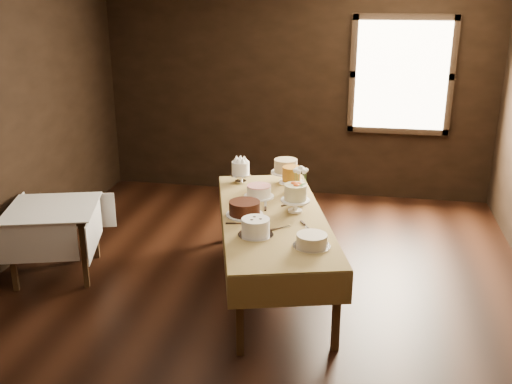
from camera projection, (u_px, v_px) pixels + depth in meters
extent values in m
cube|color=black|center=(252.00, 300.00, 5.19)|extent=(5.00, 6.00, 0.01)
cube|color=black|center=(296.00, 88.00, 7.51)|extent=(5.00, 0.02, 2.80)
cube|color=black|center=(79.00, 376.00, 1.95)|extent=(5.00, 0.02, 2.80)
cube|color=#FFEABF|center=(401.00, 76.00, 7.17)|extent=(1.10, 0.05, 1.30)
cube|color=#3C2814|center=(240.00, 317.00, 4.33)|extent=(0.07, 0.07, 0.64)
cube|color=#3C2814|center=(228.00, 213.00, 6.33)|extent=(0.07, 0.07, 0.64)
cube|color=#3C2814|center=(336.00, 313.00, 4.39)|extent=(0.07, 0.07, 0.64)
cube|color=#3C2814|center=(295.00, 211.00, 6.38)|extent=(0.07, 0.07, 0.64)
cube|color=#3C2814|center=(273.00, 217.00, 5.24)|extent=(1.40, 2.37, 0.04)
cube|color=#A78A4B|center=(273.00, 215.00, 5.23)|extent=(1.47, 2.45, 0.01)
cube|color=#3C2814|center=(12.00, 259.00, 5.27)|extent=(0.06, 0.06, 0.63)
cube|color=#3C2814|center=(30.00, 232.00, 5.86)|extent=(0.06, 0.06, 0.63)
cube|color=#3C2814|center=(84.00, 256.00, 5.33)|extent=(0.06, 0.06, 0.63)
cube|color=#3C2814|center=(95.00, 229.00, 5.92)|extent=(0.06, 0.06, 0.63)
cube|color=#3C2814|center=(52.00, 210.00, 5.48)|extent=(0.91, 0.91, 0.04)
cube|color=white|center=(52.00, 208.00, 5.48)|extent=(1.01, 1.01, 0.01)
cylinder|color=silver|center=(241.00, 177.00, 6.07)|extent=(0.22, 0.22, 0.11)
cylinder|color=white|center=(240.00, 167.00, 6.03)|extent=(0.23, 0.23, 0.13)
cylinder|color=white|center=(286.00, 177.00, 6.04)|extent=(0.30, 0.30, 0.13)
cylinder|color=#C6B184|center=(286.00, 164.00, 6.00)|extent=(0.27, 0.27, 0.13)
cylinder|color=white|center=(259.00, 196.00, 5.65)|extent=(0.29, 0.29, 0.01)
cylinder|color=white|center=(259.00, 191.00, 5.64)|extent=(0.31, 0.31, 0.10)
cylinder|color=white|center=(291.00, 186.00, 5.75)|extent=(0.24, 0.24, 0.14)
cylinder|color=#AC6B18|center=(292.00, 173.00, 5.71)|extent=(0.25, 0.25, 0.14)
cylinder|color=white|center=(245.00, 215.00, 5.20)|extent=(0.33, 0.33, 0.01)
cylinder|color=#34140A|center=(245.00, 208.00, 5.18)|extent=(0.34, 0.34, 0.12)
cylinder|color=white|center=(295.00, 205.00, 5.27)|extent=(0.26, 0.26, 0.13)
cylinder|color=beige|center=(296.00, 191.00, 5.22)|extent=(0.21, 0.21, 0.14)
cylinder|color=silver|center=(256.00, 235.00, 4.77)|extent=(0.29, 0.29, 0.01)
cylinder|color=white|center=(256.00, 227.00, 4.75)|extent=(0.25, 0.25, 0.14)
cylinder|color=silver|center=(312.00, 246.00, 4.57)|extent=(0.30, 0.30, 0.01)
cylinder|color=beige|center=(312.00, 240.00, 4.55)|extent=(0.27, 0.27, 0.09)
cube|color=silver|center=(283.00, 227.00, 4.93)|extent=(0.19, 0.18, 0.01)
cube|color=silver|center=(308.00, 228.00, 4.91)|extent=(0.13, 0.22, 0.01)
cube|color=silver|center=(265.00, 204.00, 5.46)|extent=(0.06, 0.24, 0.01)
cube|color=silver|center=(295.00, 202.00, 5.50)|extent=(0.18, 0.20, 0.01)
cube|color=silver|center=(245.00, 224.00, 5.01)|extent=(0.24, 0.06, 0.01)
imported|color=#2D2823|center=(300.00, 197.00, 5.44)|extent=(0.20, 0.20, 0.15)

